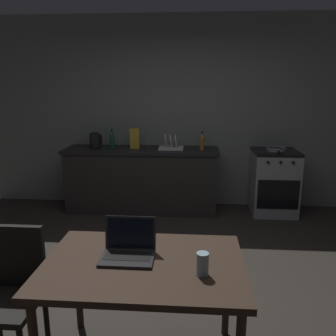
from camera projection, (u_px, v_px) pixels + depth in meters
name	position (u px, v px, depth m)	size (l,w,h in m)	color
ground_plane	(171.00, 295.00, 3.00)	(12.00, 12.00, 0.00)	#2D2823
back_wall	(202.00, 113.00, 5.06)	(6.40, 0.10, 2.74)	slate
kitchen_counter	(142.00, 179.00, 4.99)	(2.16, 0.64, 0.90)	#282623
stove_oven	(274.00, 182.00, 4.86)	(0.60, 0.62, 0.90)	gray
dining_table	(144.00, 273.00, 2.08)	(1.20, 0.82, 0.75)	#332319
chair	(10.00, 288.00, 2.19)	(0.40, 0.40, 0.90)	black
laptop	(128.00, 250.00, 2.12)	(0.32, 0.25, 0.23)	#232326
electric_kettle	(95.00, 141.00, 4.91)	(0.18, 0.16, 0.23)	black
bottle	(202.00, 141.00, 4.75)	(0.07, 0.07, 0.26)	#8C601E
frying_pan	(276.00, 149.00, 4.73)	(0.26, 0.43, 0.05)	gray
drinking_glass	(202.00, 264.00, 1.91)	(0.07, 0.07, 0.13)	#99B7C6
cereal_box	(135.00, 138.00, 4.88)	(0.13, 0.05, 0.28)	gold
dish_rack	(171.00, 146.00, 4.85)	(0.34, 0.26, 0.21)	silver
bottle_b	(112.00, 139.00, 4.97)	(0.06, 0.06, 0.26)	#19592D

